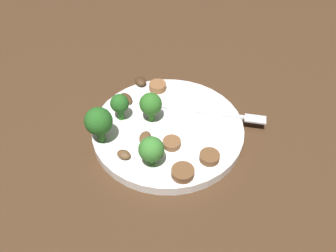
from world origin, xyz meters
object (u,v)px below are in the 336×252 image
(sausage_slice_0, at_px, (158,86))
(mushroom_5, at_px, (145,138))
(broccoli_floret_1, at_px, (151,150))
(plate, at_px, (168,130))
(mushroom_1, at_px, (140,81))
(mushroom_2, at_px, (126,98))
(sausage_slice_2, at_px, (183,172))
(broccoli_floret_2, at_px, (99,122))
(broccoli_floret_3, at_px, (151,104))
(broccoli_floret_0, at_px, (120,104))
(sausage_slice_1, at_px, (172,143))
(mushroom_0, at_px, (124,155))
(sausage_slice_3, at_px, (210,157))
(fork, at_px, (220,114))

(sausage_slice_0, bearing_deg, mushroom_5, -68.56)
(broccoli_floret_1, relative_size, sausage_slice_0, 1.61)
(plate, relative_size, mushroom_1, 9.69)
(sausage_slice_0, relative_size, mushroom_2, 1.00)
(sausage_slice_2, bearing_deg, broccoli_floret_2, -179.52)
(sausage_slice_0, distance_m, mushroom_5, 0.13)
(broccoli_floret_2, distance_m, mushroom_1, 0.15)
(broccoli_floret_3, distance_m, sausage_slice_2, 0.13)
(broccoli_floret_0, relative_size, sausage_slice_1, 1.72)
(sausage_slice_1, relative_size, mushroom_1, 1.10)
(mushroom_1, bearing_deg, mushroom_0, -66.02)
(mushroom_1, bearing_deg, sausage_slice_2, -41.95)
(mushroom_2, bearing_deg, plate, -11.58)
(mushroom_2, relative_size, mushroom_5, 1.10)
(broccoli_floret_0, height_order, broccoli_floret_2, broccoli_floret_2)
(broccoli_floret_2, height_order, broccoli_floret_3, broccoli_floret_2)
(mushroom_2, xyz_separation_m, mushroom_5, (0.08, -0.06, -0.00))
(sausage_slice_1, bearing_deg, mushroom_5, -166.70)
(sausage_slice_3, relative_size, mushroom_5, 1.07)
(broccoli_floret_2, distance_m, mushroom_0, 0.06)
(broccoli_floret_0, bearing_deg, broccoli_floret_3, 26.91)
(sausage_slice_2, distance_m, mushroom_5, 0.09)
(sausage_slice_0, bearing_deg, fork, -3.95)
(fork, distance_m, broccoli_floret_1, 0.15)
(broccoli_floret_1, xyz_separation_m, mushroom_1, (-0.11, 0.15, -0.02))
(broccoli_floret_3, bearing_deg, broccoli_floret_2, -118.96)
(broccoli_floret_0, xyz_separation_m, broccoli_floret_1, (0.09, -0.06, -0.00))
(sausage_slice_1, distance_m, sausage_slice_2, 0.06)
(broccoli_floret_1, bearing_deg, plate, 102.01)
(broccoli_floret_3, distance_m, mushroom_2, 0.07)
(broccoli_floret_3, relative_size, mushroom_0, 2.40)
(fork, height_order, mushroom_0, mushroom_0)
(broccoli_floret_1, relative_size, mushroom_2, 1.60)
(broccoli_floret_1, xyz_separation_m, sausage_slice_3, (0.07, 0.05, -0.02))
(sausage_slice_0, height_order, mushroom_0, sausage_slice_0)
(mushroom_2, bearing_deg, mushroom_0, -57.59)
(fork, height_order, broccoli_floret_2, broccoli_floret_2)
(sausage_slice_0, distance_m, mushroom_1, 0.03)
(sausage_slice_0, xyz_separation_m, sausage_slice_1, (0.09, -0.11, -0.00))
(plate, xyz_separation_m, mushroom_5, (-0.02, -0.04, 0.01))
(sausage_slice_1, relative_size, mushroom_5, 1.00)
(mushroom_0, height_order, mushroom_5, mushroom_0)
(fork, bearing_deg, broccoli_floret_0, -166.51)
(fork, distance_m, mushroom_2, 0.16)
(fork, bearing_deg, broccoli_floret_2, -152.40)
(sausage_slice_3, xyz_separation_m, mushroom_2, (-0.18, 0.05, -0.00))
(broccoli_floret_3, xyz_separation_m, mushroom_5, (0.02, -0.05, -0.03))
(broccoli_floret_2, xyz_separation_m, sausage_slice_1, (0.10, 0.04, -0.04))
(broccoli_floret_1, bearing_deg, fork, 71.98)
(broccoli_floret_2, distance_m, mushroom_2, 0.10)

